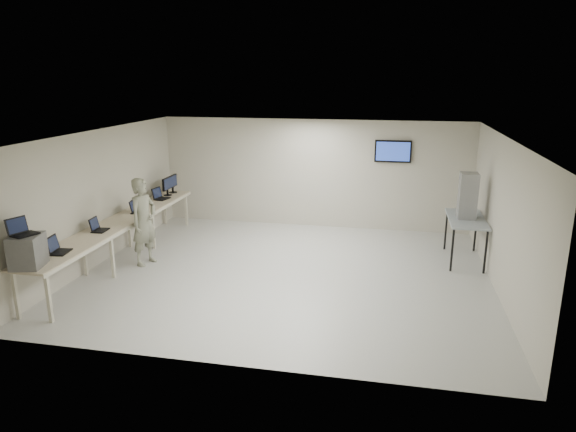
% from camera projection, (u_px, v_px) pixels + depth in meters
% --- Properties ---
extents(room, '(8.01, 7.01, 2.81)m').
position_uv_depth(room, '(288.00, 205.00, 10.06)').
color(room, '#B2B1A6').
rests_on(room, ground).
extents(workbench, '(0.76, 6.00, 0.90)m').
position_uv_depth(workbench, '(120.00, 224.00, 10.86)').
color(workbench, beige).
rests_on(workbench, ground).
extents(equipment_box, '(0.55, 0.60, 0.53)m').
position_uv_depth(equipment_box, '(27.00, 251.00, 8.18)').
color(equipment_box, slate).
rests_on(equipment_box, workbench).
extents(laptop_on_box, '(0.41, 0.43, 0.29)m').
position_uv_depth(laptop_on_box, '(21.00, 231.00, 8.11)').
color(laptop_on_box, black).
rests_on(laptop_on_box, equipment_box).
extents(laptop_0, '(0.36, 0.41, 0.29)m').
position_uv_depth(laptop_0, '(57.00, 248.00, 8.89)').
color(laptop_0, black).
rests_on(laptop_0, workbench).
extents(laptop_1, '(0.30, 0.36, 0.27)m').
position_uv_depth(laptop_1, '(98.00, 227.00, 10.13)').
color(laptop_1, black).
rests_on(laptop_1, workbench).
extents(laptop_2, '(0.35, 0.39, 0.27)m').
position_uv_depth(laptop_2, '(136.00, 209.00, 11.50)').
color(laptop_2, black).
rests_on(laptop_2, workbench).
extents(laptop_3, '(0.36, 0.41, 0.29)m').
position_uv_depth(laptop_3, '(160.00, 196.00, 12.72)').
color(laptop_3, black).
rests_on(laptop_3, workbench).
extents(monitor_near, '(0.21, 0.47, 0.46)m').
position_uv_depth(monitor_near, '(167.00, 185.00, 13.06)').
color(monitor_near, black).
rests_on(monitor_near, workbench).
extents(monitor_far, '(0.21, 0.47, 0.46)m').
position_uv_depth(monitor_far, '(172.00, 182.00, 13.37)').
color(monitor_far, black).
rests_on(monitor_far, workbench).
extents(soldier, '(0.61, 0.77, 1.85)m').
position_uv_depth(soldier, '(144.00, 222.00, 10.69)').
color(soldier, '#555840').
rests_on(soldier, ground).
extents(side_table, '(0.74, 1.59, 0.96)m').
position_uv_depth(side_table, '(466.00, 221.00, 10.87)').
color(side_table, '#8D959B').
rests_on(side_table, ground).
extents(storage_bins, '(0.37, 0.41, 0.96)m').
position_uv_depth(storage_bins, '(468.00, 196.00, 10.73)').
color(storage_bins, '#969797').
rests_on(storage_bins, side_table).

